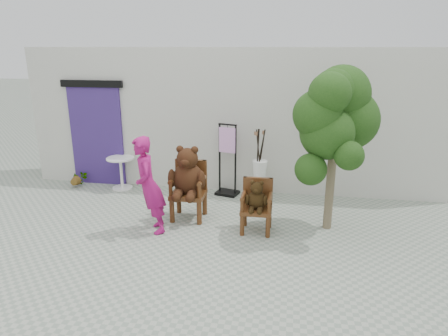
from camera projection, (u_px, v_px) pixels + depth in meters
name	position (u px, v px, depth m)	size (l,w,h in m)	color
ground_plane	(205.00, 246.00, 6.27)	(60.00, 60.00, 0.00)	gray
back_wall	(234.00, 118.00, 8.75)	(9.00, 1.00, 3.00)	beige
doorway	(97.00, 133.00, 8.84)	(1.40, 0.11, 2.33)	navy
chair_big	(188.00, 179.00, 7.10)	(0.67, 0.71, 1.36)	#41220E
chair_small	(257.00, 201.00, 6.66)	(0.51, 0.49, 0.91)	#41220E
person	(149.00, 186.00, 6.55)	(0.60, 0.39, 1.64)	#9F1362
cafe_table	(121.00, 169.00, 8.70)	(0.60, 0.60, 0.70)	white
display_stand	(227.00, 168.00, 8.31)	(0.53, 0.46, 1.51)	black
stool_bucket	(260.00, 169.00, 8.05)	(0.32, 0.32, 1.45)	white
tree	(337.00, 116.00, 6.29)	(1.41, 1.42, 2.75)	brown
potted_plant	(78.00, 179.00, 8.92)	(0.32, 0.28, 0.36)	black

